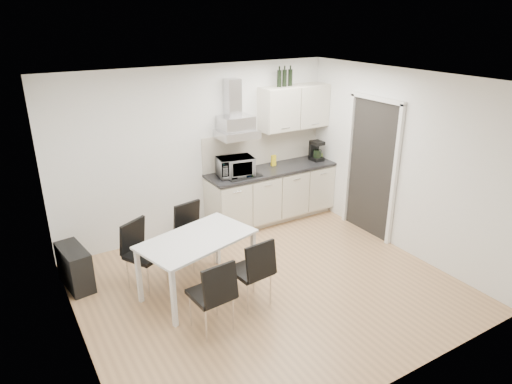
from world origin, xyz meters
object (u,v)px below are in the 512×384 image
chair_far_left (146,256)px  chair_far_right (196,236)px  kitchenette (272,173)px  chair_near_right (251,271)px  floor_speaker (187,226)px  chair_near_left (211,295)px  guitar_amp (75,267)px  dining_table (197,244)px

chair_far_left → chair_far_right: same height
kitchenette → chair_near_right: 2.50m
chair_far_right → floor_speaker: (0.24, 0.92, -0.29)m
chair_near_left → kitchenette: bearing=39.3°
chair_near_left → guitar_amp: 2.02m
kitchenette → chair_far_right: size_ratio=2.86×
chair_far_left → chair_far_right: (0.76, 0.17, 0.00)m
chair_far_right → chair_near_left: (-0.43, -1.37, 0.00)m
kitchenette → chair_far_left: bearing=-159.6°
dining_table → chair_far_right: bearing=52.4°
dining_table → floor_speaker: (0.49, 1.54, -0.51)m
chair_near_left → floor_speaker: bearing=68.5°
chair_far_right → guitar_amp: bearing=-21.6°
dining_table → chair_far_left: chair_far_left is taller
dining_table → chair_near_left: size_ratio=1.73×
chair_far_left → chair_near_right: bearing=104.8°
chair_far_left → chair_far_right: bearing=164.2°
dining_table → chair_near_left: 0.80m
dining_table → floor_speaker: bearing=56.9°
dining_table → chair_near_left: (-0.18, -0.74, -0.23)m
guitar_amp → kitchenette: bearing=-0.1°
dining_table → chair_far_right: size_ratio=1.73×
kitchenette → chair_near_left: kitchenette is taller
chair_near_right → floor_speaker: bearing=82.5°
chair_far_right → chair_near_left: size_ratio=1.00×
kitchenette → chair_far_right: 1.93m
chair_near_left → floor_speaker: chair_near_left is taller
chair_near_left → floor_speaker: 2.40m
chair_far_left → chair_near_left: size_ratio=1.00×
chair_far_right → chair_near_left: bearing=61.9°
kitchenette → chair_far_left: 2.69m
kitchenette → floor_speaker: bearing=173.7°
kitchenette → guitar_amp: bearing=-172.2°
chair_far_left → chair_near_right: 1.37m
chair_near_right → kitchenette: bearing=45.2°
chair_near_right → dining_table: bearing=122.1°
chair_near_left → chair_near_right: 0.64m
chair_near_right → floor_speaker: (0.06, 2.09, -0.29)m
guitar_amp → chair_near_left: bearing=-64.1°
dining_table → chair_far_left: size_ratio=1.73×
dining_table → floor_speaker: dining_table is taller
chair_far_left → chair_near_left: (0.33, -1.19, 0.00)m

